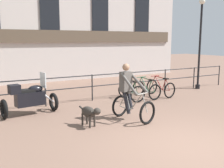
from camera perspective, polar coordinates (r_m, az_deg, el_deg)
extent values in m
plane|color=#7A5B4C|center=(6.44, 16.25, -12.70)|extent=(60.00, 60.00, 0.00)
cylinder|color=#232326|center=(9.82, -14.30, -1.74)|extent=(0.05, 0.05, 1.05)
cylinder|color=#232326|center=(10.45, -4.33, -0.80)|extent=(0.05, 0.05, 1.05)
cylinder|color=#232326|center=(11.36, 4.27, 0.04)|extent=(0.05, 0.05, 1.05)
cylinder|color=#232326|center=(12.48, 11.46, 0.74)|extent=(0.05, 0.05, 1.05)
cylinder|color=#232326|center=(13.77, 17.39, 1.30)|extent=(0.05, 0.05, 1.05)
cylinder|color=#232326|center=(15.18, 22.26, 1.76)|extent=(0.05, 0.05, 1.05)
cylinder|color=#232326|center=(10.37, -4.37, 1.90)|extent=(15.00, 0.04, 0.04)
cylinder|color=#232326|center=(10.44, -4.34, -0.51)|extent=(15.00, 0.04, 0.04)
cube|color=beige|center=(15.83, -13.79, 15.81)|extent=(18.00, 0.60, 8.39)
cube|color=brown|center=(15.38, -13.19, 10.07)|extent=(17.10, 0.12, 0.70)
cube|color=black|center=(16.72, -2.60, 17.17)|extent=(1.10, 0.06, 4.70)
cube|color=black|center=(18.35, 6.59, 16.44)|extent=(1.10, 0.06, 4.70)
torus|color=black|center=(7.61, 7.71, -6.23)|extent=(0.68, 0.24, 0.68)
torus|color=black|center=(8.31, 1.76, -4.78)|extent=(0.68, 0.24, 0.68)
cylinder|color=#9E998E|center=(7.81, 5.28, -3.96)|extent=(0.16, 0.48, 0.60)
cylinder|color=#9E998E|center=(8.04, 3.50, -3.80)|extent=(0.09, 0.23, 0.52)
cylinder|color=#9E998E|center=(7.82, 4.77, -2.02)|extent=(0.20, 0.65, 0.10)
cylinder|color=#9E998E|center=(8.17, 2.86, -5.23)|extent=(0.14, 0.44, 0.08)
cylinder|color=#9E998E|center=(8.18, 2.37, -3.38)|extent=(0.09, 0.26, 0.47)
cylinder|color=#9E998E|center=(7.60, 7.17, -4.18)|extent=(0.08, 0.23, 0.54)
cylinder|color=#9E998E|center=(7.61, 6.63, -2.12)|extent=(0.47, 0.15, 0.03)
cube|color=black|center=(8.04, 3.01, -1.78)|extent=(0.18, 0.26, 0.05)
cube|color=#56514C|center=(7.98, 3.03, 0.54)|extent=(0.40, 0.30, 0.60)
sphere|color=#A87A5B|center=(7.93, 3.05, 3.68)|extent=(0.22, 0.22, 0.22)
cylinder|color=#56514C|center=(7.61, 3.75, -0.01)|extent=(0.19, 0.72, 0.60)
cylinder|color=#56514C|center=(7.92, 5.80, 0.34)|extent=(0.31, 0.70, 0.60)
cylinder|color=black|center=(7.99, 3.16, -4.07)|extent=(0.21, 0.32, 0.69)
cylinder|color=black|center=(8.08, 3.84, -3.49)|extent=(0.15, 0.32, 0.58)
ellipsoid|color=#332D28|center=(7.40, -5.18, -6.06)|extent=(0.40, 0.55, 0.31)
cylinder|color=#332D28|center=(7.25, -4.14, -6.19)|extent=(0.21, 0.21, 0.17)
sphere|color=#332D28|center=(7.12, -3.26, -5.96)|extent=(0.20, 0.20, 0.20)
cone|color=#332D28|center=(7.06, -2.77, -6.22)|extent=(0.14, 0.14, 0.11)
cylinder|color=#332D28|center=(7.61, -6.68, -5.18)|extent=(0.10, 0.18, 0.11)
cylinder|color=#332D28|center=(7.30, -4.83, -8.22)|extent=(0.06, 0.06, 0.35)
cylinder|color=#332D28|center=(7.41, -3.83, -7.94)|extent=(0.06, 0.06, 0.35)
cylinder|color=#332D28|center=(7.53, -6.45, -7.68)|extent=(0.06, 0.06, 0.35)
cylinder|color=#332D28|center=(7.64, -5.47, -7.42)|extent=(0.06, 0.06, 0.35)
torus|color=black|center=(9.20, -12.60, -3.80)|extent=(0.20, 0.63, 0.62)
torus|color=black|center=(8.69, -22.45, -5.09)|extent=(0.20, 0.63, 0.62)
cube|color=black|center=(8.86, -17.45, -3.06)|extent=(0.94, 0.51, 0.44)
ellipsoid|color=black|center=(8.87, -16.32, -1.02)|extent=(0.52, 0.38, 0.24)
cube|color=black|center=(8.77, -18.23, -1.43)|extent=(0.59, 0.37, 0.10)
cylinder|color=#B2B2B7|center=(9.08, -13.82, -2.83)|extent=(0.45, 0.12, 0.41)
cube|color=silver|center=(8.92, -14.79, 0.87)|extent=(0.09, 0.44, 0.50)
cube|color=black|center=(8.65, -20.50, -1.09)|extent=(0.36, 0.40, 0.28)
torus|color=black|center=(11.07, 2.91, -1.22)|extent=(0.66, 0.12, 0.66)
torus|color=black|center=(10.17, 5.59, -2.23)|extent=(0.66, 0.12, 0.66)
cylinder|color=#194C2D|center=(10.67, 3.91, -0.37)|extent=(0.08, 0.47, 0.58)
cylinder|color=#194C2D|center=(10.41, 4.72, -0.83)|extent=(0.05, 0.22, 0.51)
cylinder|color=#194C2D|center=(10.55, 4.17, 0.87)|extent=(0.09, 0.63, 0.10)
cylinder|color=#194C2D|center=(10.35, 5.01, -2.15)|extent=(0.06, 0.42, 0.07)
cylinder|color=#194C2D|center=(10.22, 5.29, -0.88)|extent=(0.05, 0.25, 0.46)
cylinder|color=#194C2D|center=(10.94, 3.14, 0.01)|extent=(0.05, 0.21, 0.52)
cylinder|color=#194C2D|center=(10.82, 3.38, 1.27)|extent=(0.48, 0.07, 0.03)
cube|color=black|center=(10.28, 4.99, 0.55)|extent=(0.14, 0.25, 0.05)
torus|color=black|center=(11.44, 5.76, -0.90)|extent=(0.66, 0.11, 0.66)
torus|color=black|center=(10.66, 9.31, -1.75)|extent=(0.66, 0.11, 0.66)
cylinder|color=#194C2D|center=(11.09, 7.11, -0.05)|extent=(0.06, 0.47, 0.58)
cylinder|color=#194C2D|center=(10.86, 8.18, -0.45)|extent=(0.05, 0.22, 0.51)
cylinder|color=#194C2D|center=(10.98, 7.46, 1.16)|extent=(0.08, 0.63, 0.10)
cylinder|color=#194C2D|center=(10.82, 8.56, -1.70)|extent=(0.05, 0.42, 0.07)
cylinder|color=#194C2D|center=(10.70, 8.93, -0.49)|extent=(0.04, 0.25, 0.46)
cylinder|color=#194C2D|center=(11.32, 6.08, 0.30)|extent=(0.04, 0.21, 0.52)
cylinder|color=#194C2D|center=(11.21, 6.41, 1.52)|extent=(0.48, 0.06, 0.03)
cube|color=black|center=(10.75, 8.55, 0.88)|extent=(0.14, 0.25, 0.05)
torus|color=black|center=(11.87, 8.67, -0.58)|extent=(0.66, 0.13, 0.66)
torus|color=black|center=(11.16, 12.44, -1.35)|extent=(0.66, 0.13, 0.66)
cylinder|color=maroon|center=(11.55, 10.12, 0.26)|extent=(0.08, 0.47, 0.58)
cylinder|color=maroon|center=(11.34, 11.26, -0.12)|extent=(0.06, 0.22, 0.51)
cylinder|color=maroon|center=(11.45, 10.50, 1.42)|extent=(0.10, 0.63, 0.10)
cylinder|color=maroon|center=(11.30, 11.65, -1.31)|extent=(0.07, 0.42, 0.07)
cylinder|color=maroon|center=(11.20, 12.05, -0.14)|extent=(0.05, 0.25, 0.46)
cylinder|color=maroon|center=(11.76, 9.03, 0.58)|extent=(0.05, 0.21, 0.52)
cylinder|color=maroon|center=(11.66, 9.39, 1.76)|extent=(0.48, 0.08, 0.03)
cube|color=black|center=(11.24, 11.65, 1.16)|extent=(0.15, 0.25, 0.05)
cylinder|color=black|center=(13.73, 18.12, -0.55)|extent=(0.22, 0.22, 0.20)
cylinder|color=black|center=(13.55, 18.55, 7.58)|extent=(0.10, 0.10, 4.09)
sphere|color=silver|center=(13.66, 19.05, 16.65)|extent=(0.28, 0.28, 0.28)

